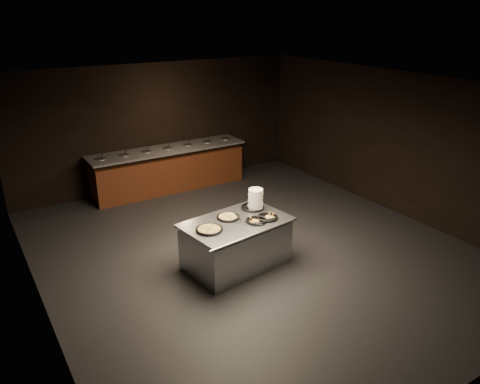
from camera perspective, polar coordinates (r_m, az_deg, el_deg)
The scene contains 11 objects.
room at distance 7.85m, azimuth 1.60°, elevation 2.33°, with size 7.02×8.02×2.92m.
salad_bar at distance 11.15m, azimuth -8.62°, elevation 2.49°, with size 3.70×0.83×1.18m.
serving_counter at distance 7.77m, azimuth -0.47°, elevation -6.39°, with size 1.83×1.31×0.81m.
plate_stack at distance 7.96m, azimuth 1.93°, elevation -0.91°, with size 0.25×0.25×0.37m, color silver.
pan_veggie_whole at distance 7.28m, azimuth -3.78°, elevation -4.56°, with size 0.42×0.42×0.04m.
pan_cheese_whole at distance 7.69m, azimuth -1.46°, elevation -3.05°, with size 0.38×0.38×0.04m.
pan_cheese_slices_a at distance 8.06m, azimuth 1.56°, elevation -1.87°, with size 0.41×0.41×0.04m.
pan_cheese_slices_b at distance 7.57m, azimuth 2.01°, elevation -3.47°, with size 0.35×0.35×0.04m.
pan_veggie_slices at distance 7.69m, azimuth 3.36°, elevation -3.09°, with size 0.35×0.35×0.04m.
server_left at distance 7.58m, azimuth -0.61°, elevation -2.96°, with size 0.13×0.31×0.15m.
server_right at distance 7.43m, azimuth 1.57°, elevation -3.56°, with size 0.26×0.21×0.15m.
Camera 1 is at (-4.12, -6.16, 4.03)m, focal length 35.00 mm.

